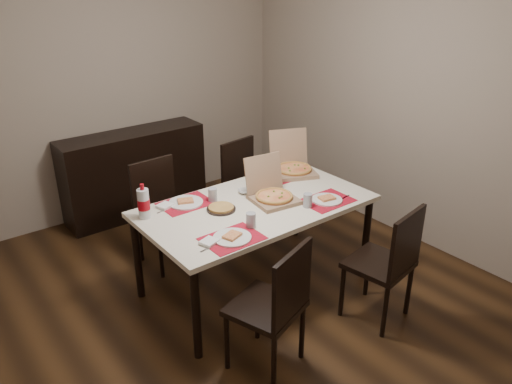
% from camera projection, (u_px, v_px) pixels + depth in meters
% --- Properties ---
extents(ground, '(3.80, 4.00, 0.02)m').
position_uv_depth(ground, '(232.00, 287.00, 4.19)').
color(ground, '#3C2512').
rests_on(ground, ground).
extents(room_walls, '(3.84, 4.02, 2.62)m').
position_uv_depth(room_walls, '(195.00, 69.00, 3.79)').
color(room_walls, gray).
rests_on(room_walls, ground).
extents(sideboard, '(1.50, 0.40, 0.90)m').
position_uv_depth(sideboard, '(135.00, 173.00, 5.28)').
color(sideboard, black).
rests_on(sideboard, ground).
extents(dining_table, '(1.80, 1.00, 0.75)m').
position_uv_depth(dining_table, '(256.00, 211.00, 3.94)').
color(dining_table, silver).
rests_on(dining_table, ground).
extents(chair_near_left, '(0.53, 0.53, 0.93)m').
position_uv_depth(chair_near_left, '(275.00, 304.00, 3.13)').
color(chair_near_left, black).
rests_on(chair_near_left, ground).
extents(chair_near_right, '(0.48, 0.48, 0.93)m').
position_uv_depth(chair_near_right, '(388.00, 261.00, 3.59)').
color(chair_near_right, black).
rests_on(chair_near_right, ground).
extents(chair_far_left, '(0.44, 0.44, 0.93)m').
position_uv_depth(chair_far_left, '(161.00, 208.00, 4.38)').
color(chair_far_left, black).
rests_on(chair_far_left, ground).
extents(chair_far_right, '(0.48, 0.48, 0.93)m').
position_uv_depth(chair_far_right, '(246.00, 184.00, 4.88)').
color(chair_far_right, black).
rests_on(chair_far_right, ground).
extents(setting_near_left, '(0.51, 0.30, 0.11)m').
position_uv_depth(setting_near_left, '(235.00, 234.00, 3.42)').
color(setting_near_left, '#B90C23').
rests_on(setting_near_left, dining_table).
extents(setting_near_right, '(0.45, 0.30, 0.11)m').
position_uv_depth(setting_near_right, '(322.00, 200.00, 3.92)').
color(setting_near_right, '#B90C23').
rests_on(setting_near_right, dining_table).
extents(setting_far_left, '(0.49, 0.30, 0.11)m').
position_uv_depth(setting_far_left, '(190.00, 201.00, 3.90)').
color(setting_far_left, '#B90C23').
rests_on(setting_far_left, dining_table).
extents(setting_far_right, '(0.44, 0.30, 0.11)m').
position_uv_depth(setting_far_right, '(274.00, 177.00, 4.34)').
color(setting_far_right, '#B90C23').
rests_on(setting_far_right, dining_table).
extents(napkin_loose, '(0.16, 0.15, 0.02)m').
position_uv_depth(napkin_loose, '(262.00, 200.00, 3.95)').
color(napkin_loose, white).
rests_on(napkin_loose, dining_table).
extents(pizza_box_center, '(0.38, 0.41, 0.33)m').
position_uv_depth(pizza_box_center, '(272.00, 194.00, 3.95)').
color(pizza_box_center, '#906F53').
rests_on(pizza_box_center, dining_table).
extents(pizza_box_right, '(0.48, 0.50, 0.36)m').
position_uv_depth(pizza_box_right, '(293.00, 167.00, 4.48)').
color(pizza_box_right, '#906F53').
rests_on(pizza_box_right, dining_table).
extents(faina_plate, '(0.22, 0.22, 0.03)m').
position_uv_depth(faina_plate, '(221.00, 208.00, 3.80)').
color(faina_plate, black).
rests_on(faina_plate, dining_table).
extents(dip_bowl, '(0.15, 0.15, 0.03)m').
position_uv_depth(dip_bowl, '(245.00, 191.00, 4.09)').
color(dip_bowl, white).
rests_on(dip_bowl, dining_table).
extents(soda_bottle, '(0.09, 0.09, 0.27)m').
position_uv_depth(soda_bottle, '(144.00, 204.00, 3.65)').
color(soda_bottle, silver).
rests_on(soda_bottle, dining_table).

